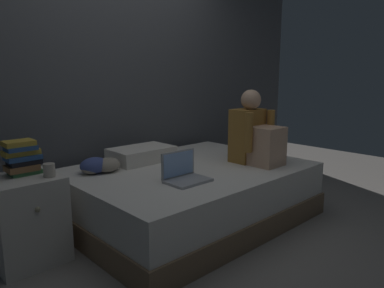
% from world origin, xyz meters
% --- Properties ---
extents(ground_plane, '(8.00, 8.00, 0.00)m').
position_xyz_m(ground_plane, '(0.00, 0.00, 0.00)').
color(ground_plane, gray).
extents(wall_back, '(5.60, 0.10, 2.70)m').
position_xyz_m(wall_back, '(0.00, 1.20, 1.35)').
color(wall_back, '#4C4F54').
rests_on(wall_back, ground_plane).
extents(bed, '(2.00, 1.50, 0.47)m').
position_xyz_m(bed, '(0.20, 0.30, 0.23)').
color(bed, '#7A6047').
rests_on(bed, ground_plane).
extents(nightstand, '(0.44, 0.46, 0.59)m').
position_xyz_m(nightstand, '(-1.10, 0.52, 0.30)').
color(nightstand, beige).
rests_on(nightstand, ground_plane).
extents(person_sitting, '(0.39, 0.44, 0.66)m').
position_xyz_m(person_sitting, '(0.73, 0.01, 0.72)').
color(person_sitting, olive).
rests_on(person_sitting, bed).
extents(laptop, '(0.32, 0.23, 0.22)m').
position_xyz_m(laptop, '(-0.12, 0.02, 0.53)').
color(laptop, '#9EA0A5').
rests_on(laptop, bed).
extents(pillow, '(0.56, 0.36, 0.13)m').
position_xyz_m(pillow, '(0.02, 0.75, 0.54)').
color(pillow, silver).
rests_on(pillow, bed).
extents(book_stack, '(0.23, 0.16, 0.23)m').
position_xyz_m(book_stack, '(-1.07, 0.59, 0.71)').
color(book_stack, '#387042').
rests_on(book_stack, nightstand).
extents(mug, '(0.08, 0.08, 0.09)m').
position_xyz_m(mug, '(-0.97, 0.40, 0.64)').
color(mug, '#BCB2A3').
rests_on(mug, nightstand).
extents(clothes_pile, '(0.32, 0.23, 0.13)m').
position_xyz_m(clothes_pile, '(-0.47, 0.67, 0.53)').
color(clothes_pile, gray).
rests_on(clothes_pile, bed).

